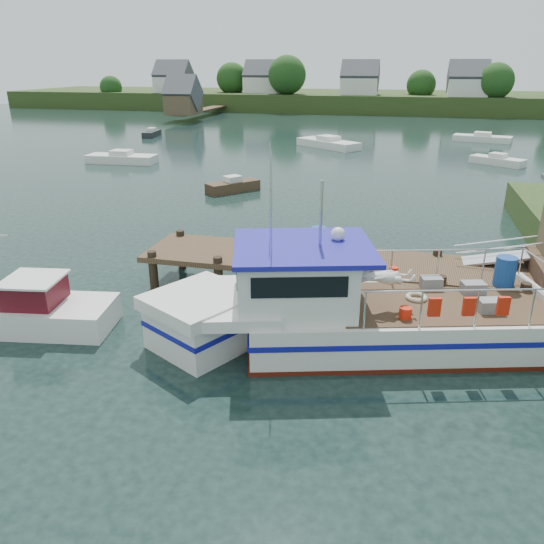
% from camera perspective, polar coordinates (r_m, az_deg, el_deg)
% --- Properties ---
extents(ground_plane, '(160.00, 160.00, 0.00)m').
position_cam_1_polar(ground_plane, '(19.61, 3.88, -2.22)').
color(ground_plane, '#182A26').
extents(far_shore, '(140.00, 42.55, 9.22)m').
position_cam_1_polar(far_shore, '(100.28, 12.59, 17.80)').
color(far_shore, '#2D401A').
rests_on(far_shore, ground).
extents(dock, '(16.60, 3.00, 4.78)m').
position_cam_1_polar(dock, '(18.93, 23.87, 2.30)').
color(dock, '#473321').
rests_on(dock, ground).
extents(lobster_boat, '(12.22, 6.28, 5.92)m').
position_cam_1_polar(lobster_boat, '(15.80, 7.93, -4.24)').
color(lobster_boat, silver).
rests_on(lobster_boat, ground).
extents(work_boat, '(6.77, 2.92, 3.54)m').
position_cam_1_polar(work_boat, '(18.76, -25.85, -3.74)').
color(work_boat, silver).
rests_on(work_boat, ground).
extents(moored_rowboat, '(3.23, 3.48, 1.03)m').
position_cam_1_polar(moored_rowboat, '(35.28, -4.23, 9.24)').
color(moored_rowboat, '#473321').
rests_on(moored_rowboat, ground).
extents(moored_far, '(6.20, 3.40, 1.00)m').
position_cam_1_polar(moored_far, '(62.69, 21.67, 13.24)').
color(moored_far, silver).
rests_on(moored_far, ground).
extents(moored_a, '(5.91, 2.30, 1.07)m').
position_cam_1_polar(moored_a, '(47.41, -15.86, 11.70)').
color(moored_a, silver).
rests_on(moored_a, ground).
extents(moored_b, '(4.41, 3.61, 0.95)m').
position_cam_1_polar(moored_b, '(48.57, 23.07, 10.98)').
color(moored_b, silver).
rests_on(moored_b, ground).
extents(moored_d, '(6.86, 5.94, 1.16)m').
position_cam_1_polar(moored_d, '(54.50, 6.07, 13.61)').
color(moored_d, silver).
rests_on(moored_d, ground).
extents(moored_e, '(1.59, 3.61, 0.97)m').
position_cam_1_polar(moored_e, '(64.19, -12.82, 14.34)').
color(moored_e, black).
rests_on(moored_e, ground).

